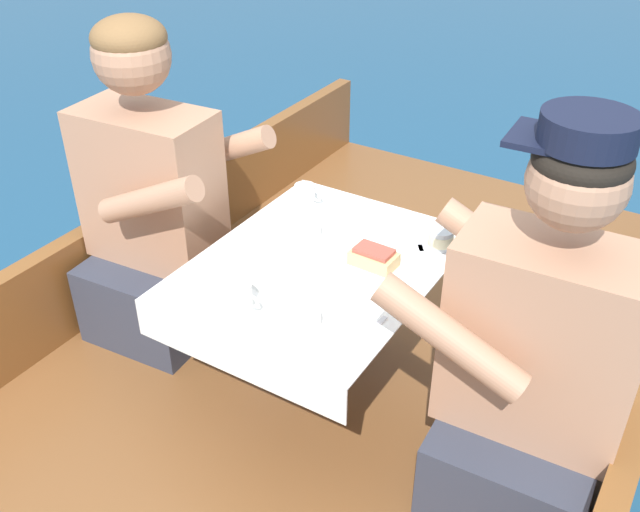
# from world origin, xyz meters

# --- Properties ---
(ground_plane) EXTENTS (60.00, 60.00, 0.00)m
(ground_plane) POSITION_xyz_m (0.00, 0.00, 0.00)
(ground_plane) COLOR navy
(boat_deck) EXTENTS (1.72, 3.27, 0.35)m
(boat_deck) POSITION_xyz_m (0.00, 0.00, 0.17)
(boat_deck) COLOR brown
(boat_deck) RESTS_ON ground_plane
(gunwale_port) EXTENTS (0.06, 3.27, 0.32)m
(gunwale_port) POSITION_xyz_m (-0.83, 0.00, 0.51)
(gunwale_port) COLOR brown
(gunwale_port) RESTS_ON boat_deck
(gunwale_starboard) EXTENTS (0.06, 3.27, 0.32)m
(gunwale_starboard) POSITION_xyz_m (0.83, 0.00, 0.51)
(gunwale_starboard) COLOR brown
(gunwale_starboard) RESTS_ON boat_deck
(cockpit_table) EXTENTS (0.59, 0.75, 0.44)m
(cockpit_table) POSITION_xyz_m (0.00, 0.06, 0.74)
(cockpit_table) COLOR #B2B2B7
(cockpit_table) RESTS_ON boat_deck
(person_port) EXTENTS (0.55, 0.47, 0.99)m
(person_port) POSITION_xyz_m (-0.60, 0.08, 0.75)
(person_port) COLOR #333847
(person_port) RESTS_ON boat_deck
(person_starboard) EXTENTS (0.54, 0.46, 1.00)m
(person_starboard) POSITION_xyz_m (0.60, -0.01, 0.74)
(person_starboard) COLOR #333847
(person_starboard) RESTS_ON boat_deck
(plate_sandwich) EXTENTS (0.17, 0.17, 0.01)m
(plate_sandwich) POSITION_xyz_m (0.13, 0.11, 0.80)
(plate_sandwich) COLOR white
(plate_sandwich) RESTS_ON cockpit_table
(plate_bread) EXTENTS (0.19, 0.19, 0.01)m
(plate_bread) POSITION_xyz_m (-0.04, -0.04, 0.80)
(plate_bread) COLOR white
(plate_bread) RESTS_ON cockpit_table
(sandwich) EXTENTS (0.12, 0.08, 0.05)m
(sandwich) POSITION_xyz_m (0.13, 0.11, 0.82)
(sandwich) COLOR tan
(sandwich) RESTS_ON plate_sandwich
(bowl_port_near) EXTENTS (0.11, 0.11, 0.04)m
(bowl_port_near) POSITION_xyz_m (0.09, -0.20, 0.81)
(bowl_port_near) COLOR white
(bowl_port_near) RESTS_ON cockpit_table
(bowl_starboard_near) EXTENTS (0.12, 0.12, 0.04)m
(bowl_starboard_near) POSITION_xyz_m (-0.01, 0.28, 0.81)
(bowl_starboard_near) COLOR white
(bowl_starboard_near) RESTS_ON cockpit_table
(bowl_center_far) EXTENTS (0.12, 0.12, 0.04)m
(bowl_center_far) POSITION_xyz_m (-0.12, 0.14, 0.81)
(bowl_center_far) COLOR white
(bowl_center_far) RESTS_ON cockpit_table
(coffee_cup_port) EXTENTS (0.11, 0.08, 0.07)m
(coffee_cup_port) POSITION_xyz_m (-0.07, -0.21, 0.83)
(coffee_cup_port) COLOR white
(coffee_cup_port) RESTS_ON cockpit_table
(coffee_cup_starboard) EXTENTS (0.09, 0.06, 0.05)m
(coffee_cup_starboard) POSITION_xyz_m (-0.21, 0.32, 0.82)
(coffee_cup_starboard) COLOR white
(coffee_cup_starboard) RESTS_ON cockpit_table
(tin_can) EXTENTS (0.07, 0.07, 0.05)m
(tin_can) POSITION_xyz_m (0.24, 0.29, 0.82)
(tin_can) COLOR silver
(tin_can) RESTS_ON cockpit_table
(utensil_fork_starboard) EXTENTS (0.17, 0.03, 0.00)m
(utensil_fork_starboard) POSITION_xyz_m (-0.18, -0.03, 0.79)
(utensil_fork_starboard) COLOR silver
(utensil_fork_starboard) RESTS_ON cockpit_table
(utensil_spoon_port) EXTENTS (0.16, 0.08, 0.01)m
(utensil_spoon_port) POSITION_xyz_m (-0.09, 0.25, 0.79)
(utensil_spoon_port) COLOR silver
(utensil_spoon_port) RESTS_ON cockpit_table
(utensil_fork_port) EXTENTS (0.11, 0.15, 0.00)m
(utensil_fork_port) POSITION_xyz_m (0.23, 0.21, 0.79)
(utensil_fork_port) COLOR silver
(utensil_fork_port) RESTS_ON cockpit_table
(utensil_spoon_center) EXTENTS (0.12, 0.14, 0.01)m
(utensil_spoon_center) POSITION_xyz_m (-0.08, 0.38, 0.79)
(utensil_spoon_center) COLOR silver
(utensil_spoon_center) RESTS_ON cockpit_table
(utensil_knife_port) EXTENTS (0.02, 0.17, 0.00)m
(utensil_knife_port) POSITION_xyz_m (0.25, -0.15, 0.79)
(utensil_knife_port) COLOR silver
(utensil_knife_port) RESTS_ON cockpit_table
(utensil_spoon_starboard) EXTENTS (0.16, 0.09, 0.01)m
(utensil_spoon_starboard) POSITION_xyz_m (0.03, 0.16, 0.79)
(utensil_spoon_starboard) COLOR silver
(utensil_spoon_starboard) RESTS_ON cockpit_table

